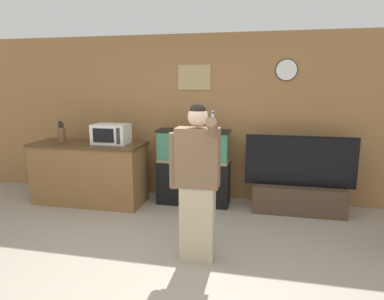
% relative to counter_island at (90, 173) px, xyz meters
% --- Properties ---
extents(ground_plane, '(18.00, 18.00, 0.00)m').
position_rel_counter_island_xyz_m(ground_plane, '(1.61, -1.86, -0.47)').
color(ground_plane, gray).
extents(wall_back_paneled, '(10.00, 0.08, 2.60)m').
position_rel_counter_island_xyz_m(wall_back_paneled, '(1.61, 0.68, 0.83)').
color(wall_back_paneled, olive).
rests_on(wall_back_paneled, ground_plane).
extents(counter_island, '(1.74, 0.69, 0.95)m').
position_rel_counter_island_xyz_m(counter_island, '(0.00, 0.00, 0.00)').
color(counter_island, brown).
rests_on(counter_island, ground_plane).
extents(microwave, '(0.53, 0.35, 0.30)m').
position_rel_counter_island_xyz_m(microwave, '(0.37, 0.04, 0.62)').
color(microwave, white).
rests_on(microwave, counter_island).
extents(knife_block, '(0.10, 0.09, 0.33)m').
position_rel_counter_island_xyz_m(knife_block, '(-0.43, -0.01, 0.60)').
color(knife_block, brown).
rests_on(knife_block, counter_island).
extents(aquarium_on_stand, '(1.10, 0.38, 1.16)m').
position_rel_counter_island_xyz_m(aquarium_on_stand, '(1.60, 0.28, 0.11)').
color(aquarium_on_stand, black).
rests_on(aquarium_on_stand, ground_plane).
extents(tv_on_stand, '(1.55, 0.40, 1.13)m').
position_rel_counter_island_xyz_m(tv_on_stand, '(3.16, 0.24, -0.14)').
color(tv_on_stand, '#4C3828').
rests_on(tv_on_stand, ground_plane).
extents(person_standing, '(0.53, 0.40, 1.67)m').
position_rel_counter_island_xyz_m(person_standing, '(1.99, -1.39, 0.40)').
color(person_standing, '#BCAD89').
rests_on(person_standing, ground_plane).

